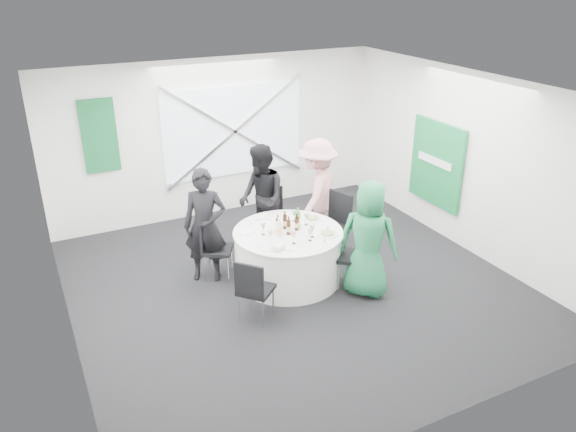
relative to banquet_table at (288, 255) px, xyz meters
name	(u,v)px	position (x,y,z in m)	size (l,w,h in m)	color
floor	(294,284)	(0.00, -0.20, -0.38)	(6.00, 6.00, 0.00)	black
ceiling	(295,89)	(0.00, -0.20, 2.42)	(6.00, 6.00, 0.00)	white
wall_back	(218,138)	(0.00, 2.80, 1.02)	(6.00, 6.00, 0.00)	white
wall_front	(447,305)	(0.00, -3.20, 1.02)	(6.00, 6.00, 0.00)	white
wall_left	(56,239)	(-3.00, -0.20, 1.02)	(6.00, 6.00, 0.00)	white
wall_right	(466,162)	(3.00, -0.20, 1.02)	(6.00, 6.00, 0.00)	white
window_panel	(234,131)	(0.30, 2.76, 1.12)	(2.60, 0.03, 1.60)	silver
window_brace_a	(235,131)	(0.30, 2.72, 1.12)	(0.05, 0.05, 3.16)	silver
window_brace_b	(235,131)	(0.30, 2.72, 1.12)	(0.05, 0.05, 3.16)	silver
green_banner	(100,136)	(-2.00, 2.75, 1.32)	(0.55, 0.04, 1.20)	#125B2E
green_sign	(436,164)	(2.94, 0.40, 0.82)	(0.05, 1.20, 1.40)	#167E3C
banquet_table	(288,255)	(0.00, 0.00, 0.00)	(1.56, 1.56, 0.76)	white
chair_back	(271,214)	(0.21, 1.03, 0.20)	(0.53, 0.54, 0.99)	black
chair_back_left	(212,244)	(-0.95, 0.55, 0.14)	(0.56, 0.56, 0.90)	black
chair_back_right	(335,220)	(0.99, 0.35, 0.22)	(0.60, 0.59, 1.02)	black
chair_front_right	(361,251)	(0.80, -0.68, 0.19)	(0.63, 0.63, 0.98)	black
chair_front_left	(253,287)	(-0.88, -0.79, 0.14)	(0.57, 0.57, 0.89)	black
person_man_back_left	(205,226)	(-1.04, 0.55, 0.46)	(0.61, 0.40, 1.67)	black
person_man_back	(262,199)	(0.07, 1.07, 0.48)	(0.83, 0.46, 1.71)	black
person_woman_pink	(317,193)	(0.95, 0.85, 0.50)	(1.14, 0.53, 1.76)	pink
person_woman_green	(368,239)	(0.80, -0.82, 0.44)	(0.81, 0.52, 1.65)	#227E4B
plate_back	(273,217)	(0.02, 0.52, 0.39)	(0.25, 0.25, 0.01)	white
plate_back_left	(246,231)	(-0.53, 0.27, 0.39)	(0.26, 0.26, 0.01)	white
plate_back_right	(313,219)	(0.51, 0.20, 0.40)	(0.26, 0.26, 0.04)	white
plate_front_right	(327,234)	(0.45, -0.34, 0.40)	(0.28, 0.28, 0.04)	white
plate_front_left	(270,247)	(-0.43, -0.32, 0.39)	(0.29, 0.29, 0.01)	white
napkin	(278,246)	(-0.36, -0.42, 0.42)	(0.19, 0.12, 0.05)	white
beer_bottle_a	(278,225)	(-0.13, 0.06, 0.48)	(0.06, 0.06, 0.26)	#3D1C0B
beer_bottle_b	(285,222)	(0.01, 0.12, 0.48)	(0.06, 0.06, 0.27)	#3D1C0B
beer_bottle_c	(297,224)	(0.13, -0.01, 0.48)	(0.06, 0.06, 0.25)	#3D1C0B
beer_bottle_d	(289,228)	(-0.03, -0.08, 0.48)	(0.06, 0.06, 0.27)	#3D1C0B
green_water_bottle	(298,220)	(0.18, 0.06, 0.50)	(0.08, 0.08, 0.30)	green
clear_water_bottle	(279,229)	(-0.17, -0.07, 0.48)	(0.08, 0.08, 0.27)	silver
wine_glass_a	(306,217)	(0.34, 0.09, 0.50)	(0.07, 0.07, 0.17)	white
wine_glass_b	(263,226)	(-0.35, 0.07, 0.50)	(0.07, 0.07, 0.17)	white
wine_glass_c	(270,234)	(-0.37, -0.20, 0.50)	(0.07, 0.07, 0.17)	white
wine_glass_d	(312,229)	(0.22, -0.31, 0.50)	(0.07, 0.07, 0.17)	white
wine_glass_e	(294,235)	(-0.10, -0.37, 0.50)	(0.07, 0.07, 0.17)	white
wine_glass_f	(310,232)	(0.14, -0.39, 0.50)	(0.07, 0.07, 0.17)	white
wine_glass_g	(294,213)	(0.24, 0.28, 0.50)	(0.07, 0.07, 0.17)	white
fork_a	(317,220)	(0.56, 0.15, 0.38)	(0.01, 0.15, 0.01)	silver
knife_a	(299,215)	(0.39, 0.42, 0.38)	(0.01, 0.15, 0.01)	silver
fork_b	(325,240)	(0.33, -0.47, 0.38)	(0.01, 0.15, 0.01)	silver
knife_b	(328,229)	(0.55, -0.17, 0.38)	(0.01, 0.15, 0.01)	silver
fork_c	(262,246)	(-0.52, -0.25, 0.38)	(0.01, 0.15, 0.01)	silver
knife_c	(288,250)	(-0.26, -0.51, 0.38)	(0.01, 0.15, 0.01)	silver
fork_d	(250,226)	(-0.42, 0.39, 0.38)	(0.01, 0.15, 0.01)	silver
knife_d	(248,236)	(-0.56, 0.11, 0.38)	(0.01, 0.15, 0.01)	silver
fork_e	(278,215)	(0.12, 0.56, 0.38)	(0.01, 0.15, 0.01)	silver
knife_e	(259,220)	(-0.21, 0.54, 0.38)	(0.01, 0.15, 0.01)	silver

